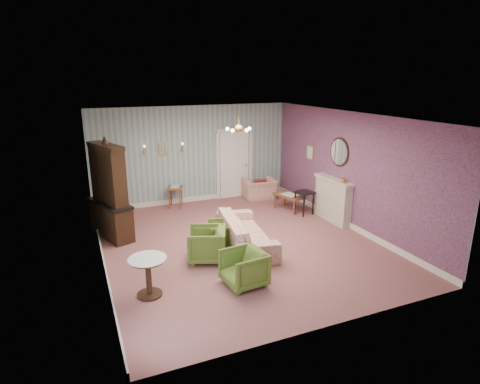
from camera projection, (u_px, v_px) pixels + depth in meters
name	position (u px, v px, depth m)	size (l,w,h in m)	color
floor	(239.00, 243.00, 9.27)	(7.00, 7.00, 0.00)	#975958
ceiling	(239.00, 117.00, 8.45)	(7.00, 7.00, 0.00)	white
wall_back	(193.00, 155.00, 11.95)	(6.00, 6.00, 0.00)	gray
wall_front	(332.00, 240.00, 5.77)	(6.00, 6.00, 0.00)	gray
wall_left	(96.00, 198.00, 7.74)	(7.00, 7.00, 0.00)	gray
wall_right	(349.00, 170.00, 9.99)	(7.00, 7.00, 0.00)	gray
wall_right_floral	(349.00, 170.00, 9.98)	(7.00, 7.00, 0.00)	#C06078
door	(234.00, 163.00, 12.51)	(1.12, 0.12, 2.16)	white
olive_chair_a	(244.00, 267.00, 7.32)	(0.72, 0.67, 0.74)	#556E26
olive_chair_b	(207.00, 243.00, 8.31)	(0.76, 0.71, 0.78)	#556E26
olive_chair_c	(224.00, 233.00, 8.93)	(0.66, 0.62, 0.68)	#556E26
sofa_chintz	(246.00, 227.00, 9.00)	(2.32, 0.68, 0.91)	#AA4446
wingback_chair	(259.00, 186.00, 12.46)	(0.97, 0.63, 0.85)	#AA4446
dresser	(109.00, 189.00, 9.30)	(0.50, 1.43, 2.39)	black
fireplace	(333.00, 200.00, 10.53)	(0.30, 1.40, 1.16)	beige
mantel_vase	(343.00, 179.00, 9.99)	(0.15, 0.15, 0.15)	gold
oval_mirror	(339.00, 152.00, 10.21)	(0.04, 0.76, 0.84)	white
framed_print	(310.00, 153.00, 11.48)	(0.04, 0.34, 0.42)	gold
coffee_table	(289.00, 202.00, 11.46)	(0.51, 0.91, 0.47)	brown
side_table_black	(304.00, 203.00, 11.09)	(0.44, 0.44, 0.66)	black
pedestal_table	(149.00, 277.00, 6.96)	(0.67, 0.67, 0.73)	black
nesting_table	(176.00, 196.00, 11.70)	(0.40, 0.51, 0.66)	brown
gilt_mirror_back	(164.00, 149.00, 11.51)	(0.28, 0.06, 0.36)	gold
sconce_left	(144.00, 150.00, 11.29)	(0.16, 0.12, 0.30)	gold
sconce_right	(182.00, 148.00, 11.70)	(0.16, 0.12, 0.30)	gold
chandelier	(239.00, 129.00, 8.53)	(0.56, 0.56, 0.36)	gold
burgundy_cushion	(260.00, 185.00, 12.30)	(0.38, 0.10, 0.38)	maroon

